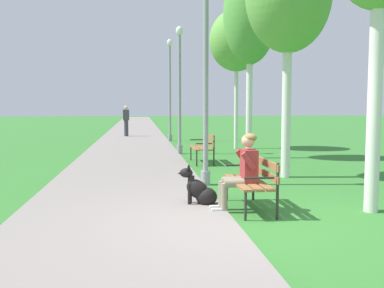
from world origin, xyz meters
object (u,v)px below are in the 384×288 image
(lamp_post_mid, at_px, (180,89))
(pedestrian_distant, at_px, (126,121))
(lamp_post_near, at_px, (206,70))
(birch_tree_fourth, at_px, (237,41))
(birch_tree_third, at_px, (250,15))
(park_bench_mid, at_px, (204,146))
(dog_black, at_px, (200,191))
(park_bench_near, at_px, (254,178))
(lamp_post_far, at_px, (170,89))
(person_seated_on_near_bench, at_px, (242,169))

(lamp_post_mid, relative_size, pedestrian_distant, 2.64)
(lamp_post_near, relative_size, birch_tree_fourth, 0.88)
(birch_tree_fourth, bearing_deg, birch_tree_third, -94.76)
(lamp_post_mid, bearing_deg, park_bench_mid, -79.11)
(dog_black, bearing_deg, park_bench_near, -21.50)
(dog_black, xyz_separation_m, birch_tree_fourth, (2.72, 9.51, 3.86))
(park_bench_mid, relative_size, pedestrian_distant, 0.91)
(park_bench_near, relative_size, pedestrian_distant, 0.91)
(birch_tree_third, bearing_deg, dog_black, -110.84)
(dog_black, height_order, pedestrian_distant, pedestrian_distant)
(lamp_post_far, distance_m, pedestrian_distant, 3.94)
(dog_black, xyz_separation_m, lamp_post_mid, (0.39, 7.93, 1.99))
(person_seated_on_near_bench, relative_size, birch_tree_third, 0.21)
(lamp_post_far, bearing_deg, pedestrian_distant, 125.76)
(birch_tree_third, relative_size, birch_tree_fourth, 1.15)
(birch_tree_fourth, bearing_deg, person_seated_on_near_bench, -101.94)
(birch_tree_fourth, relative_size, pedestrian_distant, 3.22)
(park_bench_mid, distance_m, lamp_post_far, 8.18)
(park_bench_near, xyz_separation_m, person_seated_on_near_bench, (-0.21, -0.08, 0.17))
(lamp_post_far, bearing_deg, birch_tree_fourth, -59.53)
(person_seated_on_near_bench, relative_size, pedestrian_distant, 0.76)
(park_bench_mid, relative_size, person_seated_on_near_bench, 1.20)
(park_bench_near, xyz_separation_m, lamp_post_mid, (-0.44, 8.26, 1.74))
(park_bench_mid, xyz_separation_m, lamp_post_mid, (-0.48, 2.48, 1.74))
(park_bench_near, relative_size, birch_tree_fourth, 0.28)
(person_seated_on_near_bench, bearing_deg, park_bench_mid, 87.64)
(lamp_post_near, bearing_deg, birch_tree_third, 65.34)
(lamp_post_near, distance_m, lamp_post_far, 11.45)
(lamp_post_near, distance_m, lamp_post_mid, 5.99)
(lamp_post_near, height_order, pedestrian_distant, lamp_post_near)
(dog_black, bearing_deg, park_bench_mid, 81.00)
(dog_black, bearing_deg, pedestrian_distant, 95.86)
(lamp_post_near, distance_m, pedestrian_distant, 14.61)
(person_seated_on_near_bench, distance_m, pedestrian_distant, 16.88)
(park_bench_mid, bearing_deg, park_bench_near, -90.34)
(lamp_post_mid, distance_m, lamp_post_far, 5.46)
(lamp_post_far, distance_m, birch_tree_third, 7.49)
(park_bench_near, relative_size, lamp_post_near, 0.32)
(person_seated_on_near_bench, bearing_deg, birch_tree_fourth, 78.06)
(person_seated_on_near_bench, height_order, lamp_post_mid, lamp_post_mid)
(park_bench_near, height_order, lamp_post_mid, lamp_post_mid)
(person_seated_on_near_bench, height_order, birch_tree_fourth, birch_tree_fourth)
(lamp_post_near, relative_size, lamp_post_far, 1.00)
(person_seated_on_near_bench, relative_size, dog_black, 1.52)
(lamp_post_mid, relative_size, lamp_post_far, 0.92)
(park_bench_near, distance_m, person_seated_on_near_bench, 0.28)
(park_bench_mid, xyz_separation_m, lamp_post_far, (-0.43, 7.94, 1.92))
(dog_black, bearing_deg, lamp_post_far, 88.14)
(park_bench_mid, xyz_separation_m, birch_tree_fourth, (1.86, 4.06, 3.61))
(park_bench_mid, height_order, lamp_post_near, lamp_post_near)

